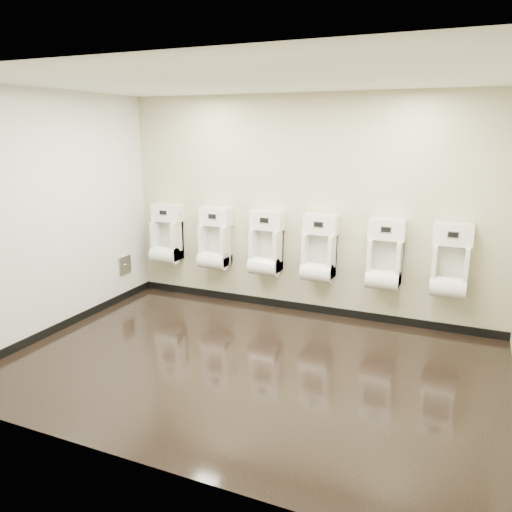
{
  "coord_description": "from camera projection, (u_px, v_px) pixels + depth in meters",
  "views": [
    {
      "loc": [
        1.93,
        -4.3,
        2.36
      ],
      "look_at": [
        -0.17,
        0.55,
        1.02
      ],
      "focal_mm": 35.0,
      "sensor_mm": 36.0,
      "label": 1
    }
  ],
  "objects": [
    {
      "name": "back_wall",
      "position": [
        306.0,
        207.0,
        6.36
      ],
      "size": [
        5.0,
        0.02,
        2.8
      ],
      "primitive_type": "cube",
      "color": "#BBB894",
      "rests_on": "ground"
    },
    {
      "name": "left_wall",
      "position": [
        53.0,
        215.0,
        5.77
      ],
      "size": [
        0.02,
        3.5,
        2.8
      ],
      "primitive_type": "cube",
      "color": "#BBB894",
      "rests_on": "ground"
    },
    {
      "name": "urinal_5",
      "position": [
        450.0,
        266.0,
        5.68
      ],
      "size": [
        0.44,
        0.33,
        0.83
      ],
      "color": "silver",
      "rests_on": "back_wall"
    },
    {
      "name": "skirting_back",
      "position": [
        303.0,
        307.0,
        6.69
      ],
      "size": [
        5.0,
        0.02,
        0.1
      ],
      "primitive_type": "cube",
      "color": "black",
      "rests_on": "ground"
    },
    {
      "name": "access_panel",
      "position": [
        125.0,
        265.0,
        7.05
      ],
      "size": [
        0.04,
        0.25,
        0.25
      ],
      "color": "#9E9EA3",
      "rests_on": "left_wall"
    },
    {
      "name": "urinal_1",
      "position": [
        215.0,
        243.0,
        6.85
      ],
      "size": [
        0.44,
        0.33,
        0.83
      ],
      "color": "silver",
      "rests_on": "back_wall"
    },
    {
      "name": "ground",
      "position": [
        250.0,
        365.0,
        5.15
      ],
      "size": [
        5.0,
        3.5,
        0.0
      ],
      "primitive_type": "cube",
      "color": "black",
      "rests_on": "ground"
    },
    {
      "name": "front_wall",
      "position": [
        141.0,
        281.0,
        3.25
      ],
      "size": [
        5.0,
        0.02,
        2.8
      ],
      "primitive_type": "cube",
      "color": "#BBB894",
      "rests_on": "ground"
    },
    {
      "name": "tile_overlay_left",
      "position": [
        53.0,
        215.0,
        5.77
      ],
      "size": [
        0.01,
        3.5,
        2.8
      ],
      "primitive_type": "cube",
      "color": "white",
      "rests_on": "ground"
    },
    {
      "name": "urinal_3",
      "position": [
        319.0,
        253.0,
        6.28
      ],
      "size": [
        0.44,
        0.33,
        0.83
      ],
      "color": "silver",
      "rests_on": "back_wall"
    },
    {
      "name": "urinal_4",
      "position": [
        385.0,
        259.0,
        5.96
      ],
      "size": [
        0.44,
        0.33,
        0.83
      ],
      "color": "silver",
      "rests_on": "back_wall"
    },
    {
      "name": "ceiling",
      "position": [
        249.0,
        79.0,
        4.46
      ],
      "size": [
        5.0,
        3.5,
        0.0
      ],
      "primitive_type": "cube",
      "color": "silver"
    },
    {
      "name": "urinal_0",
      "position": [
        167.0,
        238.0,
        7.15
      ],
      "size": [
        0.44,
        0.33,
        0.83
      ],
      "color": "silver",
      "rests_on": "back_wall"
    },
    {
      "name": "skirting_left",
      "position": [
        65.0,
        324.0,
        6.1
      ],
      "size": [
        0.02,
        3.5,
        0.1
      ],
      "primitive_type": "cube",
      "color": "black",
      "rests_on": "ground"
    },
    {
      "name": "urinal_2",
      "position": [
        266.0,
        248.0,
        6.56
      ],
      "size": [
        0.44,
        0.33,
        0.83
      ],
      "color": "silver",
      "rests_on": "back_wall"
    }
  ]
}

